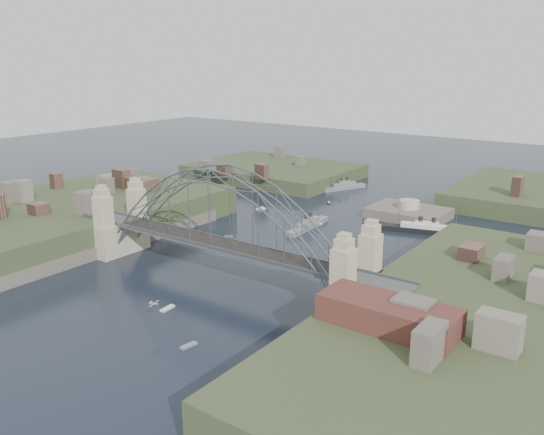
{
  "coord_description": "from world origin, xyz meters",
  "views": [
    {
      "loc": [
        74.79,
        -85.03,
        45.75
      ],
      "look_at": [
        0.0,
        18.0,
        10.0
      ],
      "focal_mm": 37.75,
      "sensor_mm": 36.0,
      "label": 1
    }
  ],
  "objects_px": {
    "bridge": "(221,226)",
    "naval_cruiser_near": "(308,225)",
    "wharf_shed": "(388,314)",
    "naval_cruiser_far": "(344,187)",
    "ocean_liner": "(426,230)",
    "fort_island": "(408,219)"
  },
  "relations": [
    {
      "from": "bridge",
      "to": "naval_cruiser_near",
      "type": "height_order",
      "value": "bridge"
    },
    {
      "from": "wharf_shed",
      "to": "naval_cruiser_near",
      "type": "relative_size",
      "value": 1.02
    },
    {
      "from": "naval_cruiser_far",
      "to": "ocean_liner",
      "type": "relative_size",
      "value": 0.7
    },
    {
      "from": "wharf_shed",
      "to": "naval_cruiser_near",
      "type": "bearing_deg",
      "value": 131.08
    },
    {
      "from": "fort_island",
      "to": "naval_cruiser_far",
      "type": "distance_m",
      "value": 40.59
    },
    {
      "from": "bridge",
      "to": "ocean_liner",
      "type": "relative_size",
      "value": 3.39
    },
    {
      "from": "bridge",
      "to": "naval_cruiser_far",
      "type": "relative_size",
      "value": 4.85
    },
    {
      "from": "wharf_shed",
      "to": "naval_cruiser_near",
      "type": "height_order",
      "value": "wharf_shed"
    },
    {
      "from": "bridge",
      "to": "naval_cruiser_far",
      "type": "distance_m",
      "value": 95.48
    },
    {
      "from": "bridge",
      "to": "naval_cruiser_near",
      "type": "xyz_separation_m",
      "value": [
        -6.21,
        43.59,
        -11.41
      ]
    },
    {
      "from": "bridge",
      "to": "fort_island",
      "type": "bearing_deg",
      "value": 80.27
    },
    {
      "from": "naval_cruiser_near",
      "to": "naval_cruiser_far",
      "type": "relative_size",
      "value": 1.14
    },
    {
      "from": "wharf_shed",
      "to": "ocean_liner",
      "type": "distance_m",
      "value": 76.5
    },
    {
      "from": "naval_cruiser_near",
      "to": "ocean_liner",
      "type": "bearing_deg",
      "value": 28.18
    },
    {
      "from": "naval_cruiser_far",
      "to": "ocean_liner",
      "type": "xyz_separation_m",
      "value": [
        43.92,
        -33.52,
        0.0
      ]
    },
    {
      "from": "naval_cruiser_near",
      "to": "ocean_liner",
      "type": "xyz_separation_m",
      "value": [
        28.19,
        15.1,
        0.03
      ]
    },
    {
      "from": "naval_cruiser_far",
      "to": "fort_island",
      "type": "bearing_deg",
      "value": -33.21
    },
    {
      "from": "naval_cruiser_near",
      "to": "ocean_liner",
      "type": "height_order",
      "value": "ocean_liner"
    },
    {
      "from": "fort_island",
      "to": "wharf_shed",
      "type": "distance_m",
      "value": 90.48
    },
    {
      "from": "bridge",
      "to": "fort_island",
      "type": "xyz_separation_m",
      "value": [
        12.0,
        70.0,
        -12.66
      ]
    },
    {
      "from": "bridge",
      "to": "ocean_liner",
      "type": "xyz_separation_m",
      "value": [
        21.97,
        58.7,
        -11.38
      ]
    },
    {
      "from": "bridge",
      "to": "naval_cruiser_far",
      "type": "bearing_deg",
      "value": 103.39
    }
  ]
}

